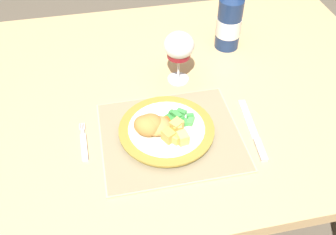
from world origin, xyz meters
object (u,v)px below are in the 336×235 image
Objects in this scene: bottle at (230,19)px; wine_glass at (179,47)px; dinner_plate at (167,130)px; dining_table at (170,109)px; fork at (84,144)px; table_knife at (254,134)px.

wine_glass is at bearing -144.68° from bottle.
bottle is at bearing 51.99° from dinner_plate.
fork reaches higher than dining_table.
wine_glass is (0.28, 0.20, 0.11)m from fork.
wine_glass is at bearing 45.62° from dining_table.
dining_table is 10.60× the size of fork.
wine_glass reaches higher than fork.
table_knife is at bearing -53.06° from dining_table.
bottle is at bearing 35.32° from wine_glass.
dinner_plate is 0.21m from fork.
dining_table is 6.21× the size of table_knife.
dinner_plate is 1.89× the size of fork.
dinner_plate is (-0.05, -0.18, 0.10)m from dining_table.
fork is at bearing -146.05° from dining_table.
fork is at bearing 177.83° from dinner_plate.
fork is 0.46× the size of bottle.
bottle is at bearing 82.32° from table_knife.
wine_glass is (0.03, 0.03, 0.20)m from dining_table.
dining_table is 0.20m from wine_glass.
dinner_plate is 1.11× the size of table_knife.
dinner_plate reaches higher than fork.
dining_table is at bearing 126.94° from table_knife.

